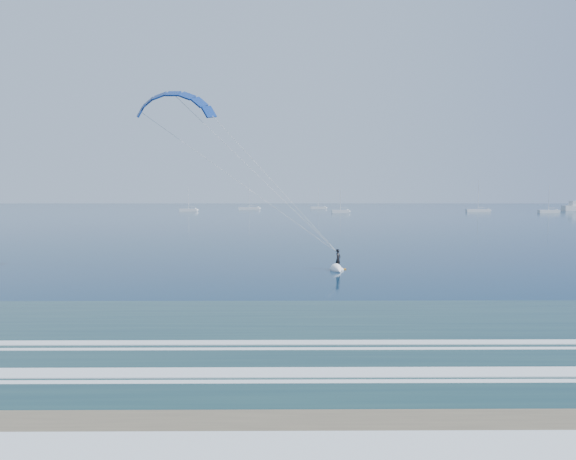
# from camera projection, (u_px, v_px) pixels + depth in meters

# --- Properties ---
(ground) EXTENTS (900.00, 900.00, 0.00)m
(ground) POSITION_uv_depth(u_px,v_px,m) (131.00, 444.00, 14.01)
(ground) COLOR #082A47
(ground) RESTS_ON ground
(kitesurfer_rig) EXTENTS (19.78, 5.20, 16.76)m
(kitesurfer_rig) POSITION_uv_depth(u_px,v_px,m) (256.00, 174.00, 44.89)
(kitesurfer_rig) COLOR orange
(kitesurfer_rig) RESTS_ON ground
(sailboat_1) EXTENTS (7.58, 2.40, 10.56)m
(sailboat_1) POSITION_uv_depth(u_px,v_px,m) (189.00, 210.00, 222.50)
(sailboat_1) COLOR silver
(sailboat_1) RESTS_ON ground
(sailboat_2) EXTENTS (10.31, 2.40, 13.68)m
(sailboat_2) POSITION_uv_depth(u_px,v_px,m) (249.00, 208.00, 252.42)
(sailboat_2) COLOR silver
(sailboat_2) RESTS_ON ground
(sailboat_3) EXTENTS (6.89, 2.40, 9.82)m
(sailboat_3) POSITION_uv_depth(u_px,v_px,m) (340.00, 211.00, 203.37)
(sailboat_3) COLOR silver
(sailboat_3) RESTS_ON ground
(sailboat_4) EXTENTS (8.14, 2.40, 11.14)m
(sailboat_4) POSITION_uv_depth(u_px,v_px,m) (318.00, 208.00, 266.55)
(sailboat_4) COLOR silver
(sailboat_4) RESTS_ON ground
(sailboat_5) EXTENTS (9.87, 2.40, 13.31)m
(sailboat_5) POSITION_uv_depth(u_px,v_px,m) (478.00, 210.00, 214.71)
(sailboat_5) COLOR silver
(sailboat_5) RESTS_ON ground
(sailboat_6) EXTENTS (7.90, 2.40, 10.82)m
(sailboat_6) POSITION_uv_depth(u_px,v_px,m) (548.00, 211.00, 203.37)
(sailboat_6) COLOR silver
(sailboat_6) RESTS_ON ground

